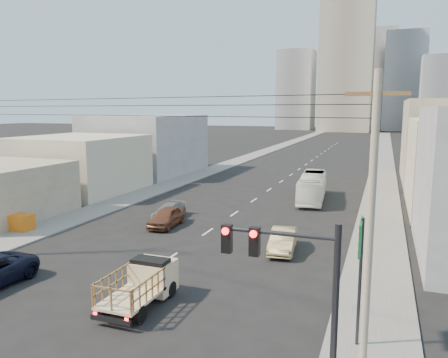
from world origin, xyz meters
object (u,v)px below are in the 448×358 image
Objects in this scene: traffic_signal at (296,290)px; sedan_brown at (167,217)px; sedan_tan at (283,240)px; utility_pole at (370,232)px; crate_stack at (20,222)px; city_bus at (312,187)px; green_sign at (360,251)px; flatbed_pickup at (141,282)px; sedan_grey at (169,211)px.

sedan_brown is at bearing 126.68° from traffic_signal.
utility_pole is at bearing -73.28° from sedan_tan.
sedan_brown is 2.38× the size of crate_stack.
city_bus is 1.92× the size of green_sign.
crate_stack is at bearing -179.99° from sedan_tan.
utility_pole reaches higher than green_sign.
traffic_signal reaches higher than flatbed_pickup.
sedan_tan is at bearing 65.75° from flatbed_pickup.
sedan_brown is 10.05m from sedan_tan.
traffic_signal is at bearing -124.61° from utility_pole.
sedan_tan is 2.37× the size of crate_stack.
flatbed_pickup reaches higher than sedan_tan.
green_sign is 0.50× the size of utility_pole.
city_bus is 16.19m from sedan_brown.
utility_pole reaches higher than sedan_grey.
city_bus is at bearing 48.92° from sedan_grey.
utility_pole is at bearing -47.59° from sedan_grey.
sedan_grey is 24.22m from utility_pole.
sedan_brown is 19.80m from green_sign.
utility_pole is at bearing -82.33° from green_sign.
city_bus is 0.96× the size of utility_pole.
sedan_grey is 0.68× the size of traffic_signal.
sedan_tan is 19.22m from crate_stack.
city_bus reaches higher than sedan_tan.
city_bus reaches higher than sedan_grey.
flatbed_pickup is at bearing -66.93° from sedan_grey.
crate_stack is at bearing -139.84° from sedan_grey.
city_bus is 1.60× the size of traffic_signal.
flatbed_pickup is 1.03× the size of sedan_tan.
traffic_signal is 3.33× the size of crate_stack.
sedan_tan is at bearing -92.28° from city_bus.
city_bus reaches higher than flatbed_pickup.
crate_stack is (-24.50, 10.44, -4.50)m from utility_pole.
flatbed_pickup is at bearing 177.67° from green_sign.
sedan_brown reaches higher than crate_stack.
city_bus is at bearing 102.40° from green_sign.
sedan_brown is (-5.28, 12.50, -0.37)m from flatbed_pickup.
sedan_tan is 15.92m from traffic_signal.
utility_pole is at bearing -16.43° from flatbed_pickup.
flatbed_pickup is 15.97m from sedan_grey.
flatbed_pickup is 10.14m from traffic_signal.
green_sign is at bearing 74.45° from traffic_signal.
green_sign is (14.72, -12.89, 3.01)m from sedan_brown.
city_bus is 2.24× the size of sedan_brown.
sedan_grey is 11.09m from crate_stack.
sedan_brown is 0.43× the size of utility_pole.
traffic_signal is at bearing -54.50° from sedan_grey.
sedan_brown reaches higher than sedan_tan.
crate_stack is (-22.77, 12.95, -3.39)m from traffic_signal.
utility_pole reaches higher than sedan_brown.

